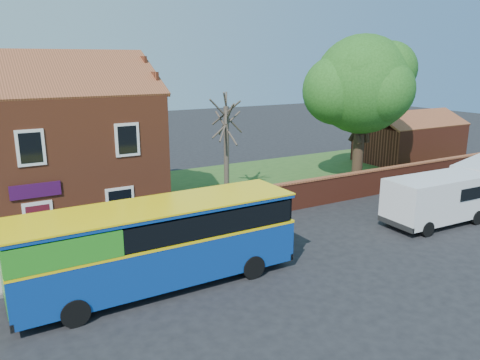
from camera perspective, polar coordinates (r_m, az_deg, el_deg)
ground at (r=17.71m, az=4.18°, el=-12.70°), size 120.00×120.00×0.00m
pavement at (r=20.49m, az=-22.32°, el=-9.72°), size 18.00×3.50×0.12m
kerb at (r=18.90m, az=-21.57°, el=-11.68°), size 18.00×0.15×0.14m
grass_strip at (r=34.95m, az=10.04°, el=0.88°), size 26.00×12.00×0.04m
shop_building at (r=25.02m, az=-24.94°, el=2.35°), size 12.30×8.13×10.50m
boundary_wall at (r=30.54m, az=17.27°, el=0.02°), size 22.00×0.38×1.60m
outbuilding at (r=40.91m, az=19.93°, el=4.47°), size 8.20×5.06×4.17m
bus at (r=17.07m, az=-10.93°, el=-7.49°), size 10.26×2.77×3.11m
van_near at (r=25.42m, az=22.91°, el=-2.00°), size 5.66×2.46×2.46m
large_tree at (r=31.67m, az=14.55°, el=10.85°), size 7.95×6.29×9.69m
bare_tree at (r=27.76m, az=-1.67°, el=4.03°), size 2.24×2.67×5.97m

